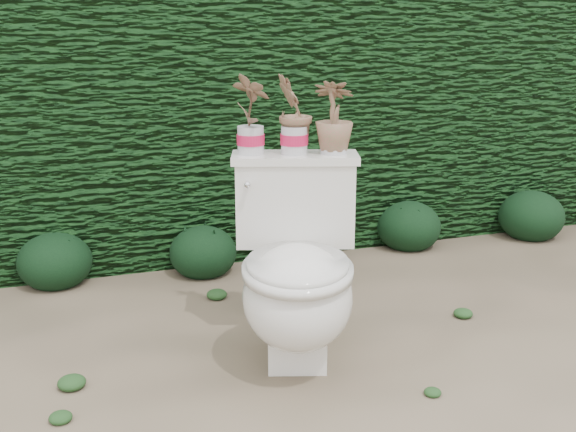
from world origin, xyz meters
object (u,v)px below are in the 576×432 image
object	(u,v)px
potted_plant_left	(250,116)
potted_plant_center	(294,116)
toilet	(297,275)
potted_plant_right	(334,119)

from	to	relation	value
potted_plant_left	potted_plant_center	distance (m)	0.17
toilet	potted_plant_left	xyz separation A→B (m)	(-0.09, 0.28, 0.57)
potted_plant_left	potted_plant_center	size ratio (longest dim) A/B	1.01
toilet	potted_plant_right	distance (m)	0.63
potted_plant_right	potted_plant_center	bearing A→B (deg)	13.10
toilet	potted_plant_center	world-z (taller)	potted_plant_center
toilet	potted_plant_left	distance (m)	0.64
potted_plant_center	potted_plant_right	world-z (taller)	potted_plant_center
toilet	potted_plant_center	size ratio (longest dim) A/B	2.62
toilet	potted_plant_left	world-z (taller)	potted_plant_left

